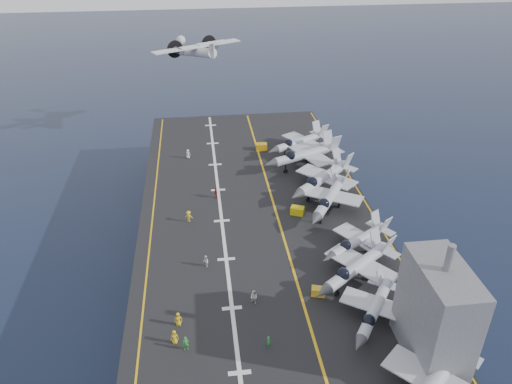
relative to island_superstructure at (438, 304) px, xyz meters
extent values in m
plane|color=#142135|center=(-15.00, 30.00, -17.90)|extent=(500.00, 500.00, 0.00)
cube|color=#56595E|center=(-15.00, 30.00, -12.90)|extent=(36.00, 90.00, 10.00)
cube|color=black|center=(-15.00, 30.00, -7.70)|extent=(38.00, 92.00, 0.40)
cube|color=gold|center=(-12.00, 30.00, -7.48)|extent=(0.35, 90.00, 0.02)
cube|color=silver|center=(-21.00, 30.00, -7.48)|extent=(0.50, 90.00, 0.02)
cube|color=gold|center=(-32.00, 30.00, -7.48)|extent=(0.25, 90.00, 0.02)
cube|color=gold|center=(3.50, 30.00, -7.48)|extent=(0.25, 90.00, 0.02)
imported|color=gold|center=(-27.56, 7.97, -6.58)|extent=(1.15, 0.80, 1.84)
imported|color=#268C33|center=(-26.66, 3.99, -6.56)|extent=(1.22, 0.90, 1.88)
imported|color=silver|center=(-23.90, 18.74, -6.61)|extent=(0.79, 1.12, 1.79)
imported|color=yellow|center=(-26.15, 30.47, -6.54)|extent=(1.33, 1.07, 1.92)
imported|color=#A01E11|center=(-21.49, 37.45, -6.47)|extent=(0.99, 1.34, 2.07)
imported|color=white|center=(-26.14, 53.51, -6.57)|extent=(1.33, 1.18, 1.85)
imported|color=#1C8330|center=(-17.38, 3.25, -6.68)|extent=(1.08, 1.18, 1.64)
imported|color=silver|center=(-18.16, 10.62, -6.53)|extent=(1.36, 1.38, 1.94)
imported|color=gold|center=(-27.95, 5.16, -6.58)|extent=(1.15, 0.80, 1.84)
camera|label=1|loc=(-23.77, -36.62, 36.09)|focal=35.00mm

